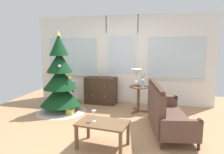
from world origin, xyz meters
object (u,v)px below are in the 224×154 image
Objects in this scene: dresser_cabinet at (101,90)px; coffee_table at (103,126)px; wine_glass at (94,113)px; flower_vase at (142,82)px; settee_sofa at (165,113)px; christmas_tree at (60,83)px; table_lamp at (137,75)px; gift_box at (70,112)px; side_table at (138,94)px.

dresser_cabinet is 1.02× the size of coffee_table.
coffee_table is at bearing 0.04° from wine_glass.
settee_sofa is at bearing -62.64° from flower_vase.
christmas_tree is 1.95m from table_lamp.
gift_box is (-1.54, -0.67, -0.87)m from table_lamp.
side_table is (1.95, 0.42, -0.28)m from christmas_tree.
flower_vase reaches higher than side_table.
coffee_table is at bearing -48.52° from gift_box.
christmas_tree is 0.78m from gift_box.
side_table is 2.06m from wine_glass.
side_table is 0.74× the size of coffee_table.
christmas_tree is at bearing 134.67° from coffee_table.
christmas_tree reaches higher than coffee_table.
wine_glass is (1.39, -1.56, -0.17)m from christmas_tree.
gift_box is (-0.46, -1.16, -0.31)m from dresser_cabinet.
christmas_tree is 1.30m from dresser_cabinet.
coffee_table reaches higher than gift_box.
coffee_table is (-0.51, -1.92, -0.41)m from flower_vase.
side_table is 1.52× the size of table_lamp.
settee_sofa is at bearing -59.81° from side_table.
christmas_tree is at bearing 149.04° from gift_box.
coffee_table is at bearing -138.72° from settee_sofa.
settee_sofa is 1.21m from flower_vase.
wine_glass is (-0.15, -0.00, 0.21)m from coffee_table.
wine_glass is at bearing -52.34° from gift_box.
flower_vase is at bearing 18.53° from gift_box.
table_lamp is (-0.68, 1.11, 0.57)m from settee_sofa.
side_table reaches higher than coffee_table.
side_table is at bearing 78.33° from coffee_table.
wine_glass is at bearing -108.98° from flower_vase.
settee_sofa is 2.29m from gift_box.
table_lamp is 1.89m from gift_box.
christmas_tree is at bearing -169.98° from flower_vase.
christmas_tree is 3.07× the size of side_table.
table_lamp is (-0.06, 0.04, 0.48)m from side_table.
side_table is 4.05× the size of gift_box.
flower_vase is (2.05, 0.36, 0.03)m from christmas_tree.
table_lamp reaches higher than dresser_cabinet.
gift_box is at bearing -30.96° from christmas_tree.
dresser_cabinet is 2.63× the size of flower_vase.
settee_sofa is 1.92× the size of coffee_table.
gift_box is (-1.04, 1.35, -0.50)m from wine_glass.
wine_glass is (-0.66, -1.92, -0.21)m from flower_vase.
wine_glass is at bearing -105.80° from side_table.
table_lamp is at bearing 80.20° from coffee_table.
christmas_tree is 12.44× the size of gift_box.
side_table is 0.33m from flower_vase.
table_lamp is 1.26× the size of flower_vase.
wine_glass is (0.58, -2.50, 0.19)m from dresser_cabinet.
flower_vase is at bearing 10.02° from christmas_tree.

